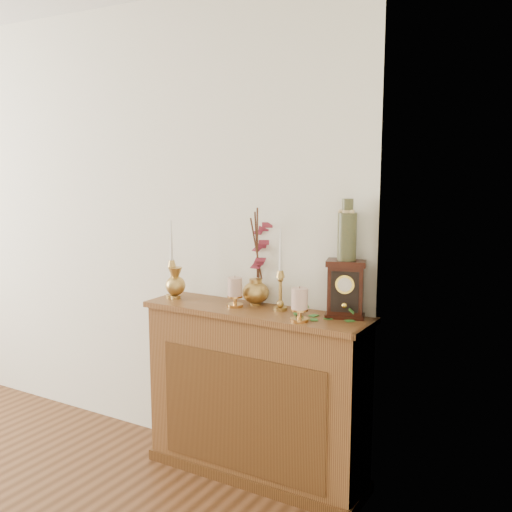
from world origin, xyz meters
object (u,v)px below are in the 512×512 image
Objects in this scene: bud_vase at (176,283)px; ginger_jar at (260,260)px; mantel_clock at (346,289)px; ceramic_vase at (347,233)px; candlestick_center at (280,284)px; candlestick_left at (172,273)px.

ginger_jar reaches higher than bud_vase.
ginger_jar is 1.85× the size of mantel_clock.
ceramic_vase is (-0.00, 0.00, 0.28)m from mantel_clock.
ceramic_vase is at bearing 8.31° from candlestick_center.
ceramic_vase reaches higher than mantel_clock.
candlestick_left reaches higher than mantel_clock.
ceramic_vase reaches higher than bud_vase.
candlestick_left reaches higher than candlestick_center.
bud_vase is 0.51m from ginger_jar.
ginger_jar reaches higher than candlestick_left.
ginger_jar is at bearing 17.93° from bud_vase.
ceramic_vase reaches higher than ginger_jar.
mantel_clock is 0.95× the size of ceramic_vase.
ceramic_vase is (0.34, 0.05, 0.28)m from candlestick_center.
ginger_jar reaches higher than mantel_clock.
candlestick_center reaches higher than mantel_clock.
candlestick_left is 0.52m from ginger_jar.
mantel_clock is at bearing -3.85° from ginger_jar.
mantel_clock is at bearing 6.76° from bud_vase.
mantel_clock reaches higher than bud_vase.
candlestick_left is 0.83× the size of ginger_jar.
candlestick_left is 1.04m from ceramic_vase.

